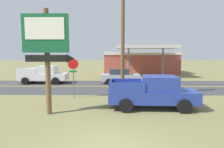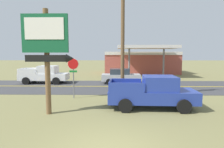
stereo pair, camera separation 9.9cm
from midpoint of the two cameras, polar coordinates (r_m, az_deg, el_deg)
The scene contains 9 objects.
road_asphalt at distance 19.32m, azimuth 0.46°, elevation -3.72°, with size 140.00×8.00×0.02m, color #3D3D3F.
road_centre_line at distance 19.32m, azimuth 0.46°, elevation -3.68°, with size 126.00×0.20×0.01m, color gold.
motel_sign at distance 10.69m, azimuth -18.49°, elevation 8.11°, with size 2.69×0.54×5.63m.
stop_sign at distance 14.31m, azimuth -11.25°, elevation 0.87°, with size 0.80×0.08×2.95m.
utility_pole at distance 13.66m, azimuth 3.42°, elevation 14.13°, with size 1.78×0.26×9.84m.
gas_station at distance 32.84m, azimuth 8.72°, elevation 3.63°, with size 12.00×11.50×4.40m.
pickup_blue_parked_on_lawn at distance 11.87m, azimuth 12.28°, elevation -5.38°, with size 5.26×2.36×1.96m.
pickup_white_on_road at distance 22.58m, azimuth -19.21°, elevation -0.20°, with size 5.20×2.24×1.96m.
car_silver_near_lane at distance 21.19m, azimuth 2.73°, elevation -0.62°, with size 4.20×2.00×1.64m.
Camera 2 is at (0.30, -6.04, 3.29)m, focal length 30.77 mm.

